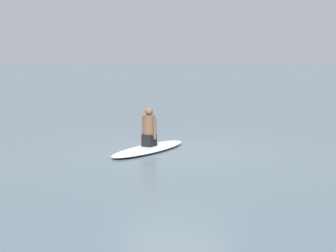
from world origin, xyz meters
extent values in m
plane|color=slate|center=(0.00, 0.00, 0.00)|extent=(400.00, 400.00, 0.00)
ellipsoid|color=white|center=(-0.55, -0.16, 0.06)|extent=(1.16, 2.84, 0.12)
cube|color=black|center=(-0.55, -0.16, 0.25)|extent=(0.28, 0.33, 0.28)
cylinder|color=brown|center=(-0.55, -0.16, 0.61)|extent=(0.29, 0.29, 0.46)
sphere|color=brown|center=(-0.55, -0.16, 0.92)|extent=(0.19, 0.19, 0.19)
cylinder|color=brown|center=(-0.71, -0.14, 0.55)|extent=(0.08, 0.08, 0.51)
cylinder|color=brown|center=(-0.39, -0.18, 0.55)|extent=(0.08, 0.08, 0.51)
camera|label=1|loc=(4.47, -11.12, 2.09)|focal=56.27mm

